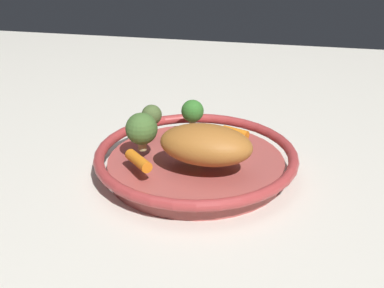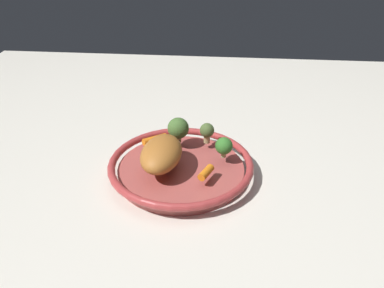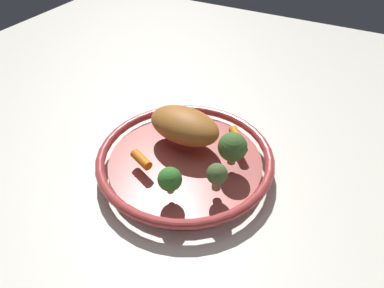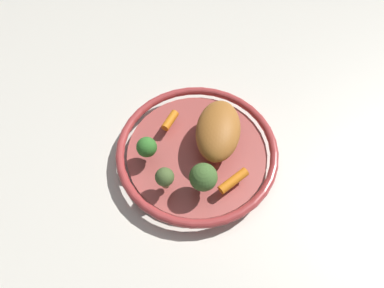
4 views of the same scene
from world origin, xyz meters
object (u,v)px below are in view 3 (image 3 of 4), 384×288
Objects in this scene: roast_chicken_piece at (184,125)px; broccoli_floret_mid at (233,147)px; baby_carrot_left at (141,159)px; broccoli_floret_small at (170,179)px; baby_carrot_near_rim at (238,140)px; serving_bowl at (185,161)px; broccoli_floret_large at (217,175)px.

roast_chicken_piece is 2.30× the size of broccoli_floret_mid.
roast_chicken_piece is 0.12m from baby_carrot_left.
baby_carrot_left is 0.94× the size of broccoli_floret_small.
baby_carrot_near_rim is 1.37× the size of baby_carrot_left.
baby_carrot_left reaches higher than serving_bowl.
broccoli_floret_small is (0.03, -0.10, 0.05)m from serving_bowl.
roast_chicken_piece is at bearing 167.64° from broccoli_floret_mid.
broccoli_floret_mid reaches higher than serving_bowl.
broccoli_floret_small is (-0.07, -0.05, -0.00)m from broccoli_floret_large.
baby_carrot_left is 0.18m from broccoli_floret_mid.
roast_chicken_piece is 0.16m from broccoli_floret_small.
broccoli_floret_large is 0.81× the size of broccoli_floret_mid.
baby_carrot_left is 0.90× the size of broccoli_floret_large.
serving_bowl is at bearing 104.87° from broccoli_floret_small.
broccoli_floret_mid is (0.01, -0.06, 0.03)m from baby_carrot_near_rim.
serving_bowl is 0.12m from baby_carrot_near_rim.
roast_chicken_piece reaches higher than broccoli_floret_large.
broccoli_floret_small is at bearing -75.13° from serving_bowl.
baby_carrot_near_rim is 0.19m from broccoli_floret_small.
broccoli_floret_small is at bearing -146.08° from broccoli_floret_large.
baby_carrot_near_rim reaches higher than serving_bowl.
serving_bowl is 7.25× the size of baby_carrot_left.
broccoli_floret_large is at bearing -83.90° from baby_carrot_near_rim.
baby_carrot_left is at bearing -151.56° from broccoli_floret_mid.
baby_carrot_left is (-0.14, -0.14, -0.00)m from baby_carrot_near_rim.
baby_carrot_left is (-0.06, -0.07, 0.03)m from serving_bowl.
serving_bowl is at bearing -59.88° from roast_chicken_piece.
roast_chicken_piece is 3.15× the size of baby_carrot_left.
broccoli_floret_small is (-0.05, -0.18, 0.02)m from baby_carrot_near_rim.
roast_chicken_piece reaches higher than broccoli_floret_small.
broccoli_floret_large is 0.08m from broccoli_floret_small.
baby_carrot_left is 0.16m from broccoli_floret_large.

